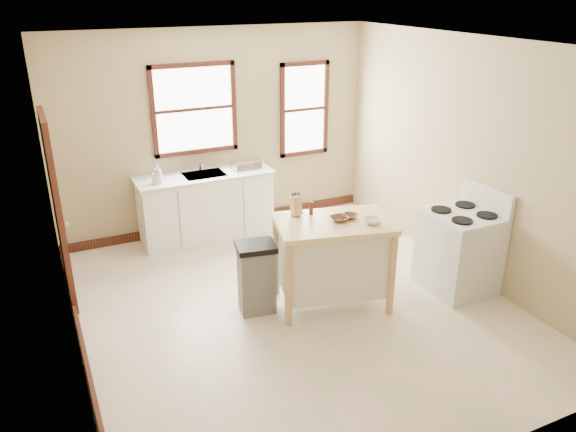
% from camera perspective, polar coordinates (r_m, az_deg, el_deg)
% --- Properties ---
extents(floor, '(5.00, 5.00, 0.00)m').
position_cam_1_polar(floor, '(6.31, 0.65, -9.13)').
color(floor, beige).
rests_on(floor, ground).
extents(ceiling, '(5.00, 5.00, 0.00)m').
position_cam_1_polar(ceiling, '(5.38, 0.79, 17.10)').
color(ceiling, white).
rests_on(ceiling, ground).
extents(wall_back, '(4.50, 0.04, 2.80)m').
position_cam_1_polar(wall_back, '(7.92, -7.28, 8.45)').
color(wall_back, tan).
rests_on(wall_back, ground).
extents(wall_left, '(0.04, 5.00, 2.80)m').
position_cam_1_polar(wall_left, '(5.19, -22.26, -0.86)').
color(wall_left, tan).
rests_on(wall_left, ground).
extents(wall_right, '(0.04, 5.00, 2.80)m').
position_cam_1_polar(wall_right, '(6.93, 17.79, 5.47)').
color(wall_right, tan).
rests_on(wall_right, ground).
extents(window_main, '(1.17, 0.06, 1.22)m').
position_cam_1_polar(window_main, '(7.74, -9.50, 10.65)').
color(window_main, black).
rests_on(window_main, wall_back).
extents(window_side, '(0.77, 0.06, 1.37)m').
position_cam_1_polar(window_side, '(8.36, 1.66, 10.77)').
color(window_side, black).
rests_on(window_side, wall_back).
extents(door_left, '(0.06, 0.90, 2.10)m').
position_cam_1_polar(door_left, '(6.53, -22.35, 0.52)').
color(door_left, black).
rests_on(door_left, ground).
extents(baseboard_back, '(4.50, 0.04, 0.12)m').
position_cam_1_polar(baseboard_back, '(8.32, -6.76, -0.57)').
color(baseboard_back, black).
rests_on(baseboard_back, ground).
extents(baseboard_left, '(0.04, 5.00, 0.12)m').
position_cam_1_polar(baseboard_left, '(5.82, -19.98, -13.00)').
color(baseboard_left, black).
rests_on(baseboard_left, ground).
extents(sink_counter, '(1.86, 0.62, 0.92)m').
position_cam_1_polar(sink_counter, '(7.85, -8.32, 1.04)').
color(sink_counter, white).
rests_on(sink_counter, ground).
extents(faucet, '(0.03, 0.03, 0.22)m').
position_cam_1_polar(faucet, '(7.83, -8.96, 5.36)').
color(faucet, silver).
rests_on(faucet, sink_counter).
extents(soap_bottle_a, '(0.11, 0.11, 0.24)m').
position_cam_1_polar(soap_bottle_a, '(7.43, -13.04, 4.19)').
color(soap_bottle_a, '#B2B2B2').
rests_on(soap_bottle_a, sink_counter).
extents(soap_bottle_b, '(0.11, 0.11, 0.19)m').
position_cam_1_polar(soap_bottle_b, '(7.43, -13.30, 3.98)').
color(soap_bottle_b, '#B2B2B2').
rests_on(soap_bottle_b, sink_counter).
extents(dish_rack, '(0.44, 0.36, 0.10)m').
position_cam_1_polar(dish_rack, '(7.85, -4.31, 5.17)').
color(dish_rack, silver).
rests_on(dish_rack, sink_counter).
extents(kitchen_island, '(1.37, 1.04, 1.00)m').
position_cam_1_polar(kitchen_island, '(6.14, 4.52, -4.79)').
color(kitchen_island, '#E5BC87').
rests_on(kitchen_island, ground).
extents(knife_block, '(0.10, 0.10, 0.20)m').
position_cam_1_polar(knife_block, '(6.02, 0.81, 0.95)').
color(knife_block, tan).
rests_on(knife_block, kitchen_island).
extents(pepper_grinder, '(0.05, 0.05, 0.15)m').
position_cam_1_polar(pepper_grinder, '(6.05, 2.37, 0.81)').
color(pepper_grinder, '#462013').
rests_on(pepper_grinder, kitchen_island).
extents(bowl_a, '(0.20, 0.20, 0.05)m').
position_cam_1_polar(bowl_a, '(5.93, 5.24, -0.27)').
color(bowl_a, brown).
rests_on(bowl_a, kitchen_island).
extents(bowl_b, '(0.23, 0.23, 0.04)m').
position_cam_1_polar(bowl_b, '(6.01, 6.32, -0.02)').
color(bowl_b, brown).
rests_on(bowl_b, kitchen_island).
extents(bowl_c, '(0.19, 0.19, 0.06)m').
position_cam_1_polar(bowl_c, '(5.90, 8.55, -0.51)').
color(bowl_c, silver).
rests_on(bowl_c, kitchen_island).
extents(trash_bin, '(0.46, 0.41, 0.79)m').
position_cam_1_polar(trash_bin, '(6.06, -3.22, -6.25)').
color(trash_bin, slate).
rests_on(trash_bin, ground).
extents(gas_stove, '(0.75, 0.77, 1.21)m').
position_cam_1_polar(gas_stove, '(6.69, 17.08, -2.39)').
color(gas_stove, silver).
rests_on(gas_stove, ground).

